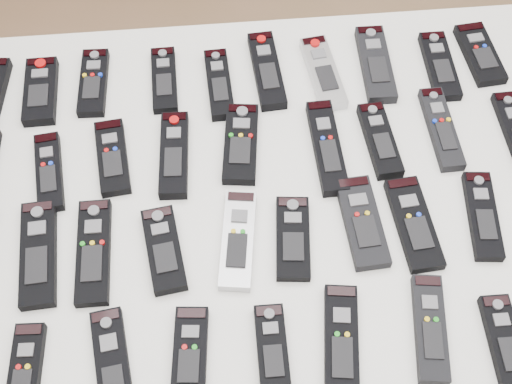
{
  "coord_description": "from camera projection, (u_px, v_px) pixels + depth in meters",
  "views": [
    {
      "loc": [
        -0.01,
        -0.72,
        1.89
      ],
      "look_at": [
        0.05,
        -0.05,
        0.8
      ],
      "focal_mm": 50.0,
      "sensor_mm": 36.0,
      "label": 1
    }
  ],
  "objects": [
    {
      "name": "ground",
      "position": [
        235.0,
        328.0,
        1.98
      ],
      "size": [
        4.0,
        4.0,
        0.0
      ],
      "primitive_type": "plane",
      "color": "olive",
      "rests_on": "ground"
    },
    {
      "name": "table",
      "position": [
        256.0,
        214.0,
        1.34
      ],
      "size": [
        1.25,
        0.88,
        0.78
      ],
      "color": "white",
      "rests_on": "ground"
    },
    {
      "name": "remote_1",
      "position": [
        41.0,
        91.0,
        1.41
      ],
      "size": [
        0.06,
        0.16,
        0.02
      ],
      "primitive_type": "cube",
      "rotation": [
        0.0,
        0.0,
        0.01
      ],
      "color": "black",
      "rests_on": "table"
    },
    {
      "name": "remote_2",
      "position": [
        93.0,
        83.0,
        1.42
      ],
      "size": [
        0.06,
        0.16,
        0.02
      ],
      "primitive_type": "cube",
      "rotation": [
        0.0,
        0.0,
        -0.04
      ],
      "color": "black",
      "rests_on": "table"
    },
    {
      "name": "remote_3",
      "position": [
        164.0,
        80.0,
        1.43
      ],
      "size": [
        0.05,
        0.16,
        0.02
      ],
      "primitive_type": "cube",
      "rotation": [
        0.0,
        0.0,
        0.01
      ],
      "color": "black",
      "rests_on": "table"
    },
    {
      "name": "remote_4",
      "position": [
        219.0,
        84.0,
        1.42
      ],
      "size": [
        0.05,
        0.17,
        0.02
      ],
      "primitive_type": "cube",
      "rotation": [
        0.0,
        0.0,
        0.04
      ],
      "color": "black",
      "rests_on": "table"
    },
    {
      "name": "remote_5",
      "position": [
        267.0,
        70.0,
        1.44
      ],
      "size": [
        0.06,
        0.19,
        0.02
      ],
      "primitive_type": "cube",
      "rotation": [
        0.0,
        0.0,
        0.06
      ],
      "color": "black",
      "rests_on": "table"
    },
    {
      "name": "remote_6",
      "position": [
        323.0,
        73.0,
        1.43
      ],
      "size": [
        0.07,
        0.19,
        0.02
      ],
      "primitive_type": "cube",
      "rotation": [
        0.0,
        0.0,
        0.12
      ],
      "color": "#B7B7BC",
      "rests_on": "table"
    },
    {
      "name": "remote_7",
      "position": [
        375.0,
        64.0,
        1.44
      ],
      "size": [
        0.06,
        0.19,
        0.02
      ],
      "primitive_type": "cube",
      "rotation": [
        0.0,
        0.0,
        -0.02
      ],
      "color": "black",
      "rests_on": "table"
    },
    {
      "name": "remote_8",
      "position": [
        440.0,
        66.0,
        1.44
      ],
      "size": [
        0.05,
        0.17,
        0.02
      ],
      "primitive_type": "cube",
      "rotation": [
        0.0,
        0.0,
        -0.0
      ],
      "color": "black",
      "rests_on": "table"
    },
    {
      "name": "remote_9",
      "position": [
        480.0,
        54.0,
        1.46
      ],
      "size": [
        0.07,
        0.16,
        0.02
      ],
      "primitive_type": "cube",
      "rotation": [
        0.0,
        0.0,
        0.09
      ],
      "color": "black",
      "rests_on": "table"
    },
    {
      "name": "remote_11",
      "position": [
        49.0,
        172.0,
        1.31
      ],
      "size": [
        0.06,
        0.17,
        0.02
      ],
      "primitive_type": "cube",
      "rotation": [
        0.0,
        0.0,
        0.11
      ],
      "color": "black",
      "rests_on": "table"
    },
    {
      "name": "remote_12",
      "position": [
        112.0,
        157.0,
        1.33
      ],
      "size": [
        0.07,
        0.17,
        0.02
      ],
      "primitive_type": "cube",
      "rotation": [
        0.0,
        0.0,
        0.11
      ],
      "color": "black",
      "rests_on": "table"
    },
    {
      "name": "remote_13",
      "position": [
        174.0,
        155.0,
        1.33
      ],
      "size": [
        0.06,
        0.19,
        0.02
      ],
      "primitive_type": "cube",
      "rotation": [
        0.0,
        0.0,
        -0.05
      ],
      "color": "black",
      "rests_on": "table"
    },
    {
      "name": "remote_14",
      "position": [
        241.0,
        144.0,
        1.34
      ],
      "size": [
        0.08,
        0.18,
        0.02
      ],
      "primitive_type": "cube",
      "rotation": [
        0.0,
        0.0,
        -0.12
      ],
      "color": "black",
      "rests_on": "table"
    },
    {
      "name": "remote_15",
      "position": [
        327.0,
        147.0,
        1.34
      ],
      "size": [
        0.05,
        0.21,
        0.02
      ],
      "primitive_type": "cube",
      "rotation": [
        0.0,
        0.0,
        0.03
      ],
      "color": "black",
      "rests_on": "table"
    },
    {
      "name": "remote_16",
      "position": [
        380.0,
        140.0,
        1.34
      ],
      "size": [
        0.06,
        0.17,
        0.02
      ],
      "primitive_type": "cube",
      "rotation": [
        0.0,
        0.0,
        0.08
      ],
      "color": "black",
      "rests_on": "table"
    },
    {
      "name": "remote_17",
      "position": [
        441.0,
        129.0,
        1.36
      ],
      "size": [
        0.05,
        0.19,
        0.02
      ],
      "primitive_type": "cube",
      "rotation": [
        0.0,
        0.0,
        0.03
      ],
      "color": "black",
      "rests_on": "table"
    },
    {
      "name": "remote_20",
      "position": [
        38.0,
        254.0,
        1.22
      ],
      "size": [
        0.07,
        0.2,
        0.02
      ],
      "primitive_type": "cube",
      "rotation": [
        0.0,
        0.0,
        0.05
      ],
      "color": "black",
      "rests_on": "table"
    },
    {
      "name": "remote_21",
      "position": [
        94.0,
        252.0,
        1.22
      ],
      "size": [
        0.06,
        0.2,
        0.02
      ],
      "primitive_type": "cube",
      "rotation": [
        0.0,
        0.0,
        -0.01
      ],
      "color": "black",
      "rests_on": "table"
    },
    {
      "name": "remote_22",
      "position": [
        164.0,
        250.0,
        1.22
      ],
      "size": [
        0.08,
        0.16,
        0.02
      ],
      "primitive_type": "cube",
      "rotation": [
        0.0,
        0.0,
        0.14
      ],
      "color": "black",
      "rests_on": "table"
    },
    {
      "name": "remote_23",
      "position": [
        238.0,
        240.0,
        1.23
      ],
      "size": [
        0.08,
        0.19,
        0.02
      ],
      "primitive_type": "cube",
      "rotation": [
        0.0,
        0.0,
        -0.15
      ],
      "color": "#B7B7BC",
      "rests_on": "table"
    },
    {
      "name": "remote_24",
      "position": [
        293.0,
        238.0,
        1.24
      ],
      "size": [
        0.07,
        0.16,
        0.02
      ],
      "primitive_type": "cube",
      "rotation": [
        0.0,
        0.0,
        -0.1
      ],
      "color": "black",
      "rests_on": "table"
    },
    {
      "name": "remote_25",
      "position": [
        362.0,
        222.0,
        1.25
      ],
      "size": [
        0.07,
        0.18,
        0.02
      ],
      "primitive_type": "cube",
      "rotation": [
        0.0,
        0.0,
        0.06
      ],
      "color": "black",
      "rests_on": "table"
    },
    {
      "name": "remote_26",
      "position": [
        414.0,
        224.0,
        1.25
      ],
      "size": [
        0.07,
        0.19,
        0.02
      ],
      "primitive_type": "cube",
      "rotation": [
        0.0,
        0.0,
        0.08
      ],
      "color": "black",
      "rests_on": "table"
    },
    {
      "name": "remote_27",
      "position": [
        483.0,
        216.0,
        1.26
      ],
      "size": [
        0.07,
        0.18,
        0.02
      ],
      "primitive_type": "cube",
      "rotation": [
        0.0,
        0.0,
        -0.1
      ],
      "color": "black",
      "rests_on": "table"
    },
    {
      "name": "remote_30",
      "position": [
        25.0,
        375.0,
        1.11
      ],
      "size": [
        0.06,
        0.17,
        0.02
      ],
      "primitive_type": "cube",
      "rotation": [
        0.0,
        0.0,
        -0.05
      ],
      "color": "black",
      "rests_on": "table"
    },
    {
      "name": "remote_31",
      "position": [
        113.0,
        372.0,
        1.11
      ],
      "size": [
        0.08,
        0.21,
        0.02
      ],
      "primitive_type": "cube",
      "rotation": [
        0.0,
        0.0,
        0.13
      ],
      "color": "black",
      "rests_on": "table"
    },
    {
      "name": "remote_32",
      "position": [
        190.0,
        355.0,
        1.13
      ],
      "size": [
        0.07,
        0.16,
        0.02
      ],
      "primitive_type": "cube",
      "rotation": [
        0.0,
        0.0,
        -0.1
      ],
      "color": "black",
      "rests_on": "table"
    },
    {
      "name": "remote_33",
      "position": [
        272.0,
        351.0,
        1.13
      ],
      "size": [
        0.05,
        0.15,
        0.02
      ],
      "primitive_type": "cube",
      "rotation": [
        0.0,
        0.0,
        -0.01
      ],
      "color": "black",
      "rests_on": "table"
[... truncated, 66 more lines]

